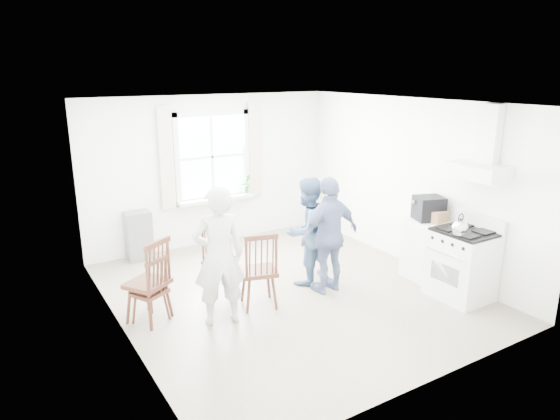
% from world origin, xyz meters
% --- Properties ---
extents(room_shell, '(4.62, 5.12, 2.64)m').
position_xyz_m(room_shell, '(0.00, 0.00, 1.30)').
color(room_shell, gray).
rests_on(room_shell, ground).
extents(window_assembly, '(1.88, 0.24, 1.70)m').
position_xyz_m(window_assembly, '(0.00, 2.45, 1.46)').
color(window_assembly, white).
rests_on(window_assembly, room_shell).
extents(range_hood, '(0.45, 0.76, 0.94)m').
position_xyz_m(range_hood, '(2.07, -1.35, 1.90)').
color(range_hood, silver).
rests_on(range_hood, room_shell).
extents(shelf_unit, '(0.40, 0.30, 0.80)m').
position_xyz_m(shelf_unit, '(-1.40, 2.33, 0.40)').
color(shelf_unit, slate).
rests_on(shelf_unit, ground).
extents(gas_stove, '(0.68, 0.76, 1.12)m').
position_xyz_m(gas_stove, '(1.91, -1.35, 0.48)').
color(gas_stove, silver).
rests_on(gas_stove, ground).
extents(kettle, '(0.21, 0.21, 0.29)m').
position_xyz_m(kettle, '(1.69, -1.43, 1.05)').
color(kettle, silver).
rests_on(kettle, gas_stove).
extents(low_cabinet, '(0.50, 0.55, 0.90)m').
position_xyz_m(low_cabinet, '(1.98, -0.65, 0.45)').
color(low_cabinet, silver).
rests_on(low_cabinet, ground).
extents(stereo_stack, '(0.48, 0.46, 0.35)m').
position_xyz_m(stereo_stack, '(2.00, -0.62, 1.07)').
color(stereo_stack, black).
rests_on(stereo_stack, low_cabinet).
extents(cardboard_box, '(0.27, 0.20, 0.17)m').
position_xyz_m(cardboard_box, '(2.03, -0.78, 0.98)').
color(cardboard_box, '#9C714B').
rests_on(cardboard_box, low_cabinet).
extents(windsor_chair_a, '(0.62, 0.62, 1.08)m').
position_xyz_m(windsor_chair_a, '(-1.84, 0.12, 0.66)').
color(windsor_chair_a, '#422015').
rests_on(windsor_chair_a, ground).
extents(windsor_chair_b, '(0.55, 0.54, 1.05)m').
position_xyz_m(windsor_chair_b, '(-0.58, -0.25, 0.64)').
color(windsor_chair_b, '#422015').
rests_on(windsor_chair_b, ground).
extents(windsor_chair_c, '(0.49, 0.48, 0.86)m').
position_xyz_m(windsor_chair_c, '(-1.86, 0.08, 0.53)').
color(windsor_chair_c, '#422015').
rests_on(windsor_chair_c, ground).
extents(person_left, '(0.75, 0.75, 1.72)m').
position_xyz_m(person_left, '(-1.17, -0.30, 0.86)').
color(person_left, silver).
rests_on(person_left, ground).
extents(person_mid, '(0.90, 0.90, 1.56)m').
position_xyz_m(person_mid, '(0.41, 0.15, 0.78)').
color(person_mid, slate).
rests_on(person_mid, ground).
extents(person_right, '(1.02, 1.02, 1.63)m').
position_xyz_m(person_right, '(0.51, -0.25, 0.82)').
color(person_right, navy).
rests_on(person_right, ground).
extents(potted_plant, '(0.20, 0.20, 0.35)m').
position_xyz_m(potted_plant, '(0.59, 2.36, 1.03)').
color(potted_plant, '#377C3A').
rests_on(potted_plant, window_assembly).
extents(windsor_chair_d, '(0.56, 0.56, 0.96)m').
position_xyz_m(windsor_chair_d, '(-0.82, 0.54, 0.59)').
color(windsor_chair_d, '#422015').
rests_on(windsor_chair_d, ground).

